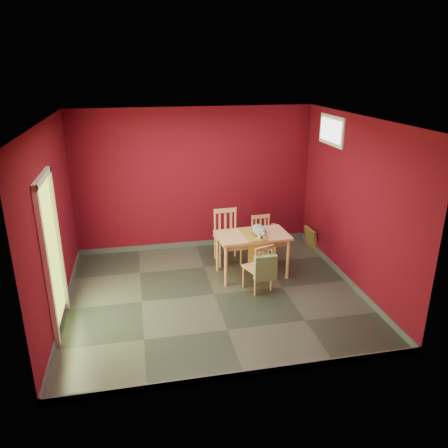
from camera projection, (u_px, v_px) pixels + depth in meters
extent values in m
plane|color=#2D342D|center=(214.00, 294.00, 6.87)|extent=(4.50, 4.50, 0.00)
plane|color=#580915|center=(194.00, 180.00, 8.24)|extent=(4.50, 0.00, 4.50)
plane|color=#580915|center=(248.00, 273.00, 4.56)|extent=(4.50, 0.00, 4.50)
plane|color=#580915|center=(52.00, 224.00, 5.97)|extent=(0.00, 4.00, 4.00)
plane|color=#580915|center=(355.00, 204.00, 6.83)|extent=(0.00, 4.00, 4.00)
plane|color=white|center=(213.00, 119.00, 5.94)|extent=(4.50, 4.50, 0.00)
cube|color=#3F4244|center=(196.00, 244.00, 8.68)|extent=(4.50, 0.02, 0.10)
cube|color=#3F4244|center=(246.00, 374.00, 5.02)|extent=(4.50, 0.02, 0.10)
cube|color=#3F4244|center=(65.00, 307.00, 6.42)|extent=(0.03, 4.00, 0.10)
cube|color=#3F4244|center=(346.00, 278.00, 7.27)|extent=(0.03, 4.00, 0.10)
cube|color=#B7D838|center=(52.00, 257.00, 5.72)|extent=(0.02, 0.85, 2.05)
cube|color=white|center=(47.00, 270.00, 5.28)|extent=(0.06, 0.08, 2.13)
cube|color=white|center=(58.00, 241.00, 6.14)|extent=(0.06, 0.08, 2.13)
cube|color=white|center=(42.00, 178.00, 5.36)|extent=(0.06, 1.01, 0.08)
cube|color=white|center=(332.00, 130.00, 7.40)|extent=(0.03, 0.90, 0.50)
cube|color=white|center=(330.00, 130.00, 7.40)|extent=(0.02, 0.76, 0.36)
cube|color=silver|center=(273.00, 226.00, 8.89)|extent=(0.08, 0.02, 0.12)
cube|color=tan|center=(253.00, 235.00, 7.27)|extent=(1.22, 0.75, 0.04)
cube|color=tan|center=(252.00, 239.00, 7.30)|extent=(1.09, 0.62, 0.10)
cylinder|color=tan|center=(226.00, 266.00, 7.02)|extent=(0.06, 0.06, 0.70)
cylinder|color=tan|center=(218.00, 252.00, 7.54)|extent=(0.06, 0.06, 0.70)
cylinder|color=tan|center=(288.00, 259.00, 7.26)|extent=(0.06, 0.06, 0.70)
cylinder|color=tan|center=(276.00, 246.00, 7.79)|extent=(0.06, 0.06, 0.70)
cube|color=olive|center=(253.00, 234.00, 7.27)|extent=(0.36, 0.69, 0.01)
cube|color=olive|center=(258.00, 252.00, 7.01)|extent=(0.33, 0.02, 0.34)
cube|color=tan|center=(228.00, 238.00, 7.85)|extent=(0.47, 0.47, 0.04)
cylinder|color=tan|center=(220.00, 256.00, 7.72)|extent=(0.04, 0.04, 0.44)
cylinder|color=tan|center=(215.00, 247.00, 8.07)|extent=(0.04, 0.04, 0.44)
cylinder|color=tan|center=(241.00, 253.00, 7.81)|extent=(0.04, 0.04, 0.44)
cylinder|color=tan|center=(235.00, 245.00, 8.16)|extent=(0.04, 0.04, 0.44)
cylinder|color=tan|center=(215.00, 222.00, 7.89)|extent=(0.04, 0.04, 0.48)
cylinder|color=tan|center=(235.00, 220.00, 7.99)|extent=(0.04, 0.04, 0.48)
cube|color=tan|center=(225.00, 211.00, 7.87)|extent=(0.41, 0.06, 0.08)
cube|color=tan|center=(220.00, 224.00, 7.93)|extent=(0.04, 0.02, 0.38)
cube|color=tan|center=(225.00, 223.00, 7.95)|extent=(0.04, 0.02, 0.38)
cube|color=tan|center=(231.00, 223.00, 7.98)|extent=(0.04, 0.02, 0.38)
cube|color=tan|center=(263.00, 239.00, 8.00)|extent=(0.40, 0.40, 0.04)
cylinder|color=tan|center=(258.00, 254.00, 7.88)|extent=(0.03, 0.03, 0.37)
cylinder|color=tan|center=(252.00, 247.00, 8.18)|extent=(0.03, 0.03, 0.37)
cylinder|color=tan|center=(274.00, 252.00, 7.97)|extent=(0.03, 0.03, 0.37)
cylinder|color=tan|center=(268.00, 245.00, 8.26)|extent=(0.03, 0.03, 0.37)
cylinder|color=tan|center=(252.00, 226.00, 8.03)|extent=(0.03, 0.03, 0.40)
cylinder|color=tan|center=(269.00, 224.00, 8.11)|extent=(0.03, 0.03, 0.40)
cube|color=tan|center=(261.00, 217.00, 8.02)|extent=(0.34, 0.06, 0.06)
cube|color=tan|center=(256.00, 227.00, 8.06)|extent=(0.03, 0.02, 0.31)
cube|color=tan|center=(260.00, 227.00, 8.09)|extent=(0.03, 0.02, 0.31)
cube|color=tan|center=(265.00, 226.00, 8.11)|extent=(0.03, 0.02, 0.31)
cube|color=tan|center=(258.00, 267.00, 6.91)|extent=(0.48, 0.48, 0.04)
cylinder|color=tan|center=(259.00, 272.00, 7.18)|extent=(0.03, 0.03, 0.36)
cylinder|color=tan|center=(271.00, 280.00, 6.93)|extent=(0.03, 0.03, 0.36)
cylinder|color=tan|center=(243.00, 277.00, 7.02)|extent=(0.03, 0.03, 0.36)
cylinder|color=tan|center=(255.00, 285.00, 6.77)|extent=(0.03, 0.03, 0.36)
cylinder|color=tan|center=(272.00, 256.00, 6.79)|extent=(0.03, 0.03, 0.40)
cylinder|color=tan|center=(256.00, 261.00, 6.63)|extent=(0.03, 0.03, 0.40)
cube|color=tan|center=(265.00, 249.00, 6.65)|extent=(0.33, 0.15, 0.06)
cube|color=tan|center=(269.00, 259.00, 6.76)|extent=(0.04, 0.03, 0.31)
cube|color=tan|center=(264.00, 260.00, 6.72)|extent=(0.04, 0.03, 0.31)
cube|color=tan|center=(260.00, 262.00, 6.67)|extent=(0.04, 0.03, 0.31)
cube|color=#648555|center=(265.00, 268.00, 6.68)|extent=(0.35, 0.11, 0.41)
cylinder|color=#648555|center=(259.00, 251.00, 6.62)|extent=(0.02, 0.17, 0.02)
cylinder|color=#648555|center=(271.00, 250.00, 6.66)|extent=(0.02, 0.17, 0.02)
cube|color=brown|center=(311.00, 238.00, 8.52)|extent=(0.18, 0.43, 0.42)
cube|color=black|center=(311.00, 238.00, 8.52)|extent=(0.12, 0.30, 0.29)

